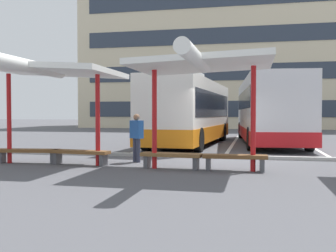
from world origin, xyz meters
TOP-DOWN VIEW (x-y plane):
  - ground_plane at (0.00, 0.00)m, footprint 160.00×160.00m
  - terminal_building at (0.03, 33.78)m, footprint 35.39×13.75m
  - coach_bus_0 at (-2.06, 6.23)m, footprint 3.11×10.56m
  - coach_bus_1 at (1.78, 7.99)m, footprint 3.53×11.91m
  - lane_stripe_0 at (-3.72, 7.55)m, footprint 0.16×14.00m
  - lane_stripe_1 at (0.00, 7.55)m, footprint 0.16×14.00m
  - lane_stripe_2 at (3.72, 7.55)m, footprint 0.16×14.00m
  - waiting_shelter_0 at (-5.07, -2.49)m, footprint 4.00×5.01m
  - bench_0 at (-5.97, -2.14)m, footprint 2.03×0.68m
  - bench_1 at (-4.17, -2.18)m, footprint 1.95×0.65m
  - waiting_shelter_1 at (-0.37, -2.73)m, footprint 3.77×4.89m
  - bench_2 at (-1.27, -2.42)m, footprint 1.78×0.58m
  - bench_3 at (0.53, -2.50)m, footprint 1.76×0.47m
  - platform_kerb at (0.00, 0.49)m, footprint 44.00×0.24m
  - waiting_passenger_1 at (-2.67, -1.16)m, footprint 0.50×0.44m

SIDE VIEW (x-z plane):
  - ground_plane at x=0.00m, z-range 0.00..0.00m
  - lane_stripe_0 at x=-3.72m, z-range 0.00..0.01m
  - lane_stripe_1 at x=0.00m, z-range 0.00..0.01m
  - lane_stripe_2 at x=3.72m, z-range 0.00..0.01m
  - platform_kerb at x=0.00m, z-range 0.00..0.12m
  - bench_3 at x=0.53m, z-range 0.11..0.56m
  - bench_2 at x=-1.27m, z-range 0.11..0.56m
  - bench_1 at x=-4.17m, z-range 0.12..0.57m
  - bench_0 at x=-5.97m, z-range 0.12..0.57m
  - waiting_passenger_1 at x=-2.67m, z-range 0.11..1.67m
  - coach_bus_0 at x=-2.06m, z-range -0.13..3.36m
  - coach_bus_1 at x=1.78m, z-range -0.10..3.53m
  - waiting_shelter_0 at x=-5.07m, z-range 1.30..4.41m
  - waiting_shelter_1 at x=-0.37m, z-range 1.33..4.43m
  - terminal_building at x=0.03m, z-range -1.37..19.80m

